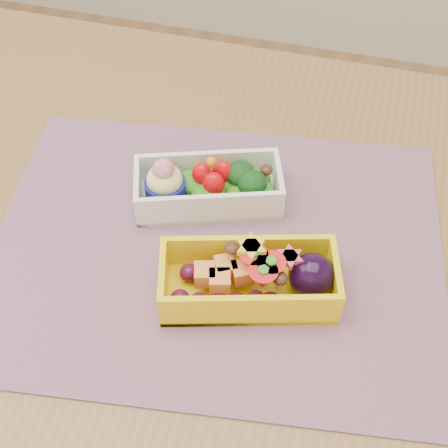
% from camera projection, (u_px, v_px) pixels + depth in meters
% --- Properties ---
extents(table, '(1.20, 0.80, 0.75)m').
position_uv_depth(table, '(200.00, 323.00, 0.73)').
color(table, brown).
rests_on(table, ground).
extents(placemat, '(0.52, 0.42, 0.00)m').
position_uv_depth(placemat, '(216.00, 249.00, 0.68)').
color(placemat, gray).
rests_on(placemat, table).
extents(bento_white, '(0.17, 0.12, 0.07)m').
position_uv_depth(bento_white, '(208.00, 187.00, 0.70)').
color(bento_white, white).
rests_on(bento_white, placemat).
extents(bento_yellow, '(0.19, 0.12, 0.06)m').
position_uv_depth(bento_yellow, '(253.00, 279.00, 0.62)').
color(bento_yellow, yellow).
rests_on(bento_yellow, placemat).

